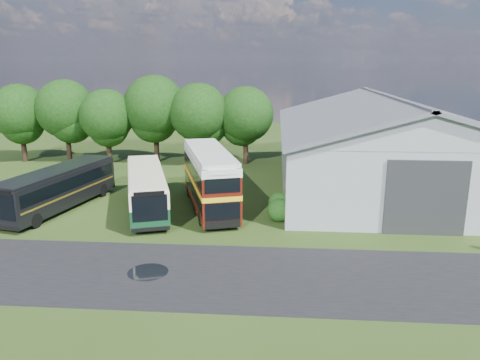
# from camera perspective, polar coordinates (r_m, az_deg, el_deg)

# --- Properties ---
(ground) EXTENTS (120.00, 120.00, 0.00)m
(ground) POSITION_cam_1_polar(r_m,az_deg,el_deg) (28.59, -6.62, -8.63)
(ground) COLOR #233912
(ground) RESTS_ON ground
(asphalt_road) EXTENTS (60.00, 8.00, 0.02)m
(asphalt_road) POSITION_cam_1_polar(r_m,az_deg,el_deg) (25.48, -1.15, -11.53)
(asphalt_road) COLOR black
(asphalt_road) RESTS_ON ground
(puddle) EXTENTS (2.20, 2.20, 0.01)m
(puddle) POSITION_cam_1_polar(r_m,az_deg,el_deg) (26.27, -11.15, -10.99)
(puddle) COLOR black
(puddle) RESTS_ON ground
(storage_shed) EXTENTS (18.80, 24.80, 8.15)m
(storage_shed) POSITION_cam_1_polar(r_m,az_deg,el_deg) (43.46, 17.36, 4.54)
(storage_shed) COLOR gray
(storage_shed) RESTS_ON ground
(tree_far_left) EXTENTS (6.12, 6.12, 8.64)m
(tree_far_left) POSITION_cam_1_polar(r_m,az_deg,el_deg) (57.53, -25.27, 7.51)
(tree_far_left) COLOR black
(tree_far_left) RESTS_ON ground
(tree_left_a) EXTENTS (6.46, 6.46, 9.12)m
(tree_left_a) POSITION_cam_1_polar(r_m,az_deg,el_deg) (55.66, -20.53, 8.11)
(tree_left_a) COLOR black
(tree_left_a) RESTS_ON ground
(tree_left_b) EXTENTS (5.78, 5.78, 8.16)m
(tree_left_b) POSITION_cam_1_polar(r_m,az_deg,el_deg) (52.90, -15.95, 7.50)
(tree_left_b) COLOR black
(tree_left_b) RESTS_ON ground
(tree_mid) EXTENTS (6.80, 6.80, 9.60)m
(tree_mid) POSITION_cam_1_polar(r_m,az_deg,el_deg) (52.54, -10.35, 8.79)
(tree_mid) COLOR black
(tree_mid) RESTS_ON ground
(tree_right_a) EXTENTS (6.26, 6.26, 8.83)m
(tree_right_a) POSITION_cam_1_polar(r_m,az_deg,el_deg) (50.57, -5.07, 8.19)
(tree_right_a) COLOR black
(tree_right_a) RESTS_ON ground
(tree_right_b) EXTENTS (5.98, 5.98, 8.45)m
(tree_right_b) POSITION_cam_1_polar(r_m,az_deg,el_deg) (50.82, 0.71, 7.99)
(tree_right_b) COLOR black
(tree_right_b) RESTS_ON ground
(shrub_front) EXTENTS (1.70, 1.70, 1.70)m
(shrub_front) POSITION_cam_1_polar(r_m,az_deg,el_deg) (33.70, 4.76, -4.94)
(shrub_front) COLOR #194714
(shrub_front) RESTS_ON ground
(shrub_mid) EXTENTS (1.60, 1.60, 1.60)m
(shrub_mid) POSITION_cam_1_polar(r_m,az_deg,el_deg) (35.59, 4.75, -3.87)
(shrub_mid) COLOR #194714
(shrub_mid) RESTS_ON ground
(bus_green_single) EXTENTS (5.98, 11.65, 3.14)m
(bus_green_single) POSITION_cam_1_polar(r_m,az_deg,el_deg) (36.18, -11.35, -1.04)
(bus_green_single) COLOR black
(bus_green_single) RESTS_ON ground
(bus_maroon_double) EXTENTS (5.75, 11.06, 4.61)m
(bus_maroon_double) POSITION_cam_1_polar(r_m,az_deg,el_deg) (35.63, -3.71, 0.03)
(bus_maroon_double) COLOR black
(bus_maroon_double) RESTS_ON ground
(bus_dark_single) EXTENTS (5.14, 11.74, 3.15)m
(bus_dark_single) POSITION_cam_1_polar(r_m,az_deg,el_deg) (38.26, -21.27, -0.90)
(bus_dark_single) COLOR black
(bus_dark_single) RESTS_ON ground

